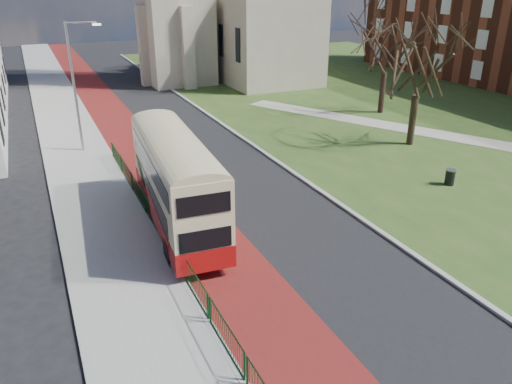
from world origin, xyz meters
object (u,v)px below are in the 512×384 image
winter_tree_near (421,54)px  litter_bin (450,177)px  streetlamp (76,81)px  bus (176,178)px  winter_tree_far (388,37)px

winter_tree_near → litter_bin: winter_tree_near is taller
streetlamp → litter_bin: (17.36, -14.31, -4.11)m
bus → litter_bin: (14.87, -1.44, -1.87)m
streetlamp → winter_tree_near: 21.74m
bus → winter_tree_far: 25.44m
winter_tree_far → litter_bin: bearing=-114.2°
winter_tree_near → winter_tree_far: (3.64, 7.95, 0.10)m
streetlamp → winter_tree_far: size_ratio=0.91×
streetlamp → bus: bearing=-79.1°
winter_tree_near → litter_bin: bearing=-113.8°
winter_tree_near → winter_tree_far: bearing=65.4°
winter_tree_near → winter_tree_far: size_ratio=0.98×
bus → litter_bin: size_ratio=11.30×
winter_tree_near → litter_bin: (-2.93, -6.66, -5.55)m
winter_tree_near → winter_tree_far: 8.74m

